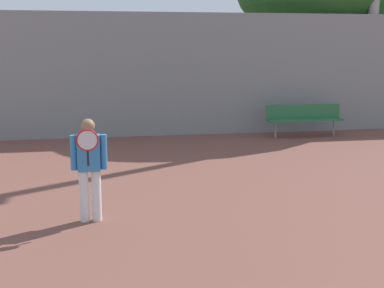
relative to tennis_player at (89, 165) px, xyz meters
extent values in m
cylinder|color=silver|center=(-0.09, 0.01, -0.47)|extent=(0.14, 0.14, 0.76)
cylinder|color=silver|center=(0.09, 0.01, -0.47)|extent=(0.14, 0.14, 0.76)
cube|color=teal|center=(0.00, 0.01, 0.18)|extent=(0.33, 0.21, 0.52)
cylinder|color=teal|center=(-0.21, 0.02, 0.19)|extent=(0.10, 0.10, 0.51)
cylinder|color=teal|center=(0.21, 0.00, 0.19)|extent=(0.10, 0.10, 0.51)
sphere|color=#8E6647|center=(0.00, 0.01, 0.57)|extent=(0.20, 0.20, 0.20)
cylinder|color=black|center=(-0.01, -0.27, 0.16)|extent=(0.03, 0.03, 0.22)
torus|color=red|center=(-0.01, -0.27, 0.41)|extent=(0.31, 0.03, 0.31)
cylinder|color=silver|center=(-0.01, -0.27, 0.41)|extent=(0.27, 0.02, 0.27)
cube|color=#28663D|center=(5.95, 6.33, -0.37)|extent=(2.18, 0.40, 0.04)
cylinder|color=gray|center=(5.08, 6.33, -0.62)|extent=(0.06, 0.06, 0.46)
cylinder|color=gray|center=(6.82, 6.33, -0.62)|extent=(0.06, 0.06, 0.46)
cube|color=#28663D|center=(5.95, 6.51, -0.15)|extent=(2.18, 0.04, 0.40)
cube|color=gray|center=(3.49, 7.30, 0.88)|extent=(31.69, 0.06, 3.45)
cylinder|color=brown|center=(7.74, 9.94, 0.61)|extent=(0.49, 0.49, 2.92)
camera|label=1|loc=(0.07, -7.69, 1.71)|focal=50.00mm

